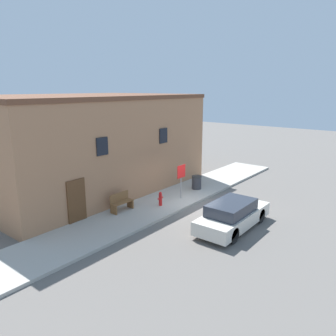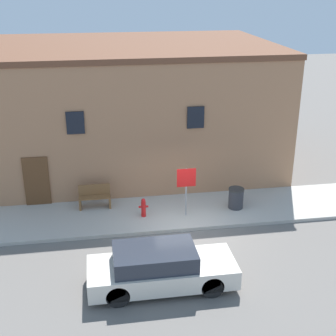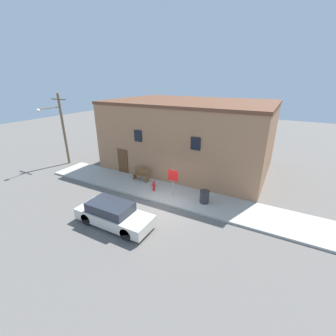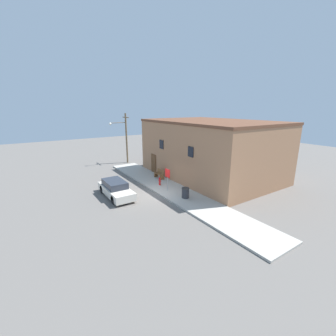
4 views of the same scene
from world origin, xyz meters
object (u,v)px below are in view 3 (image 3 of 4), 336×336
fire_hydrant (154,186)px  trash_bin (204,197)px  utility_pole (61,126)px  stop_sign (173,179)px  bench (141,175)px  parked_car (113,214)px

fire_hydrant → trash_bin: trash_bin is taller
utility_pole → fire_hydrant: bearing=-5.9°
utility_pole → stop_sign: bearing=-6.0°
bench → utility_pole: 9.21m
stop_sign → bench: (-3.50, 1.28, -0.95)m
parked_car → trash_bin: bearing=50.2°
stop_sign → parked_car: (-1.62, -4.14, -0.88)m
fire_hydrant → utility_pole: (-10.55, 1.09, 3.11)m
fire_hydrant → trash_bin: size_ratio=0.91×
trash_bin → utility_pole: size_ratio=0.13×
stop_sign → utility_pole: utility_pole is taller
trash_bin → parked_car: parked_car is taller
trash_bin → utility_pole: utility_pole is taller
utility_pole → parked_car: (10.57, -5.42, -2.98)m
fire_hydrant → trash_bin: bearing=2.3°
stop_sign → trash_bin: stop_sign is taller
bench → stop_sign: bearing=-20.1°
bench → parked_car: parked_car is taller
fire_hydrant → utility_pole: utility_pole is taller
parked_car → fire_hydrant: bearing=90.3°
fire_hydrant → bench: (-1.86, 1.10, 0.06)m
fire_hydrant → bench: 2.16m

